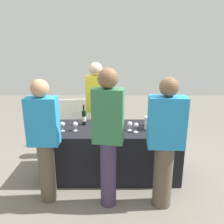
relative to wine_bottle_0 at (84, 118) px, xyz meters
name	(u,v)px	position (x,y,z in m)	size (l,w,h in m)	color
ground_plane	(112,173)	(0.44, -0.15, -0.88)	(12.00, 12.00, 0.00)	slate
tasting_table	(112,151)	(0.44, -0.15, -0.50)	(1.96, 0.83, 0.76)	black
wine_bottle_0	(84,118)	(0.00, 0.00, 0.00)	(0.07, 0.07, 0.33)	black
wine_bottle_1	(116,118)	(0.50, -0.05, 0.00)	(0.07, 0.07, 0.33)	black
wine_bottle_2	(153,118)	(1.07, -0.02, 0.00)	(0.08, 0.08, 0.31)	black
wine_bottle_3	(159,118)	(1.18, 0.01, 0.00)	(0.08, 0.08, 0.32)	black
wine_glass_0	(62,125)	(-0.28, -0.27, -0.02)	(0.07, 0.07, 0.14)	silver
wine_glass_1	(75,125)	(-0.10, -0.26, -0.02)	(0.07, 0.07, 0.13)	silver
wine_glass_2	(112,125)	(0.44, -0.27, -0.02)	(0.07, 0.07, 0.14)	silver
wine_glass_3	(129,124)	(0.69, -0.25, -0.02)	(0.07, 0.07, 0.14)	silver
wine_glass_4	(136,125)	(0.78, -0.32, -0.02)	(0.07, 0.07, 0.14)	silver
ice_bucket	(150,123)	(1.01, -0.18, -0.02)	(0.18, 0.18, 0.19)	silver
server_pouring	(96,106)	(0.16, 0.50, 0.06)	(0.36, 0.23, 1.69)	#3F3351
guest_0	(44,138)	(-0.39, -0.79, -0.01)	(0.37, 0.21, 1.58)	brown
guest_1	(108,133)	(0.39, -0.88, 0.08)	(0.38, 0.25, 1.72)	#3F3351
guest_2	(165,141)	(1.06, -0.89, -0.01)	(0.43, 0.25, 1.62)	brown
menu_board	(75,122)	(-0.30, 0.96, -0.40)	(0.61, 0.03, 0.95)	white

